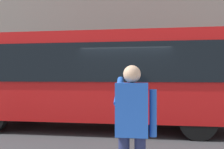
% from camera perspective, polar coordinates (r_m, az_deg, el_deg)
% --- Properties ---
extents(ground_plane, '(60.00, 60.00, 0.00)m').
position_cam_1_polar(ground_plane, '(7.88, 3.67, -12.91)').
color(ground_plane, '#38383A').
extents(building_facade_far, '(28.00, 1.55, 12.00)m').
position_cam_1_polar(building_facade_far, '(15.09, 5.81, 16.12)').
color(building_facade_far, gray).
rests_on(building_facade_far, ground_plane).
extents(red_bus, '(9.05, 2.54, 3.08)m').
position_cam_1_polar(red_bus, '(8.13, -3.83, -0.56)').
color(red_bus, red).
rests_on(red_bus, ground_plane).
extents(pedestrian_photographer, '(0.53, 0.52, 1.70)m').
position_cam_1_polar(pedestrian_photographer, '(3.15, 4.70, -10.85)').
color(pedestrian_photographer, '#1E2347').
rests_on(pedestrian_photographer, sidewalk_curb).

